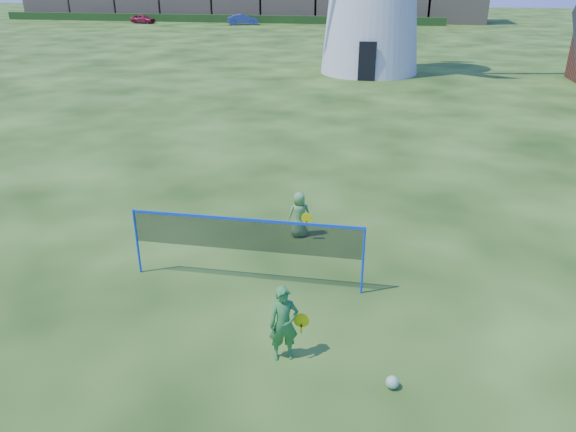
% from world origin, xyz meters
% --- Properties ---
extents(ground, '(220.00, 220.00, 0.00)m').
position_xyz_m(ground, '(0.00, 0.00, 0.00)').
color(ground, black).
rests_on(ground, ground).
extents(badminton_net, '(5.05, 0.05, 1.55)m').
position_xyz_m(badminton_net, '(-0.65, 0.12, 1.14)').
color(badminton_net, blue).
rests_on(badminton_net, ground).
extents(player_girl, '(0.72, 0.49, 1.42)m').
position_xyz_m(player_girl, '(0.62, -2.25, 0.71)').
color(player_girl, '#317C35').
rests_on(player_girl, ground).
extents(player_boy, '(0.70, 0.56, 1.20)m').
position_xyz_m(player_boy, '(0.12, 2.61, 0.60)').
color(player_boy, '#5B9748').
rests_on(player_boy, ground).
extents(play_ball, '(0.22, 0.22, 0.22)m').
position_xyz_m(play_ball, '(2.52, -2.70, 0.11)').
color(play_ball, green).
rests_on(play_ball, ground).
extents(hedge, '(62.00, 0.80, 1.00)m').
position_xyz_m(hedge, '(-22.00, 66.00, 0.50)').
color(hedge, '#193814').
rests_on(hedge, ground).
extents(car_left, '(3.61, 2.00, 1.16)m').
position_xyz_m(car_left, '(-30.84, 62.65, 0.58)').
color(car_left, maroon).
rests_on(car_left, ground).
extents(car_right, '(4.23, 2.46, 1.32)m').
position_xyz_m(car_right, '(-17.03, 62.83, 0.66)').
color(car_right, navy).
rests_on(car_right, ground).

